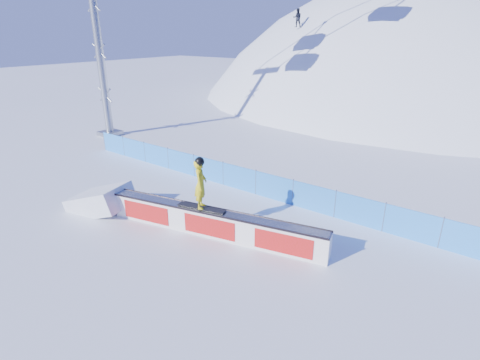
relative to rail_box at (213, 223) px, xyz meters
The scene contains 6 objects.
ground 1.99m from the rail_box, behind, with size 160.00×160.00×0.00m, color white.
snow_hill 45.66m from the rail_box, 92.60° to the left, with size 64.00×64.00×64.00m.
safety_fence 4.60m from the rail_box, 114.37° to the left, with size 22.05×0.05×1.30m.
rail_box is the anchor object (origin of this frame).
snow_ramp 5.57m from the rail_box, 167.44° to the right, with size 2.58×1.72×0.97m, color white, non-canonical shape.
snowboarder 1.61m from the rail_box, 167.44° to the right, with size 1.97×0.82×2.03m.
Camera 1 is at (10.24, -9.13, 7.30)m, focal length 28.00 mm.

